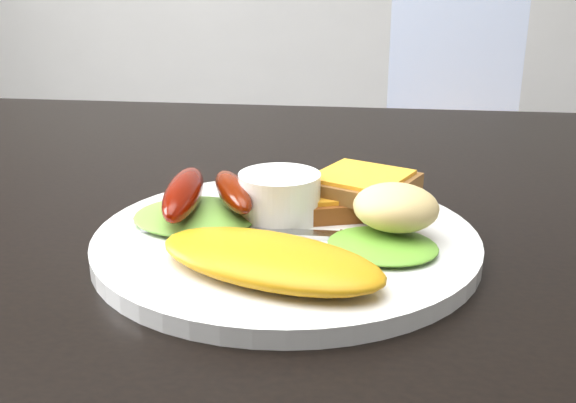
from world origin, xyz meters
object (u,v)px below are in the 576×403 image
dining_table (256,216)px  plate (286,241)px  dining_chair (454,159)px  person (342,119)px

dining_table → plate: bearing=-69.6°
dining_chair → person: (-0.27, -0.76, 0.26)m
dining_table → dining_chair: (0.32, 1.23, -0.28)m
dining_table → plate: plate is taller
person → plate: (-0.01, -0.59, 0.04)m
dining_chair → plate: size_ratio=1.35×
plate → dining_table: bearing=110.4°
person → dining_table: bearing=59.5°
dining_table → person: (0.05, 0.48, -0.02)m
dining_table → plate: (0.04, -0.11, 0.03)m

